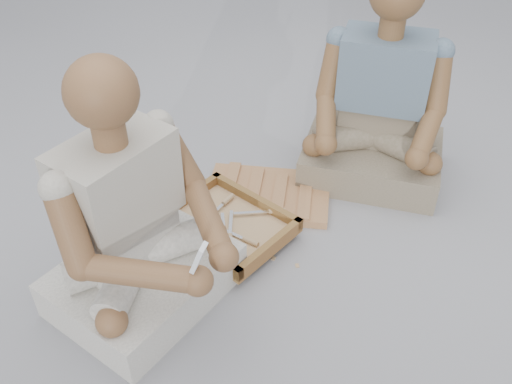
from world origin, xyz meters
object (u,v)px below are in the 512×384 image
at_px(craftsman, 135,230).
at_px(tool_tray, 227,225).
at_px(carved_panel, 268,194).
at_px(companion, 378,113).

bearing_deg(craftsman, tool_tray, 173.85).
bearing_deg(carved_panel, craftsman, -107.51).
xyz_separation_m(tool_tray, craftsman, (-0.15, -0.41, 0.27)).
height_order(carved_panel, craftsman, craftsman).
distance_m(carved_panel, companion, 0.62).
distance_m(tool_tray, companion, 0.86).
height_order(carved_panel, companion, companion).
height_order(carved_panel, tool_tray, tool_tray).
xyz_separation_m(carved_panel, craftsman, (-0.22, -0.71, 0.31)).
relative_size(craftsman, companion, 0.99).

